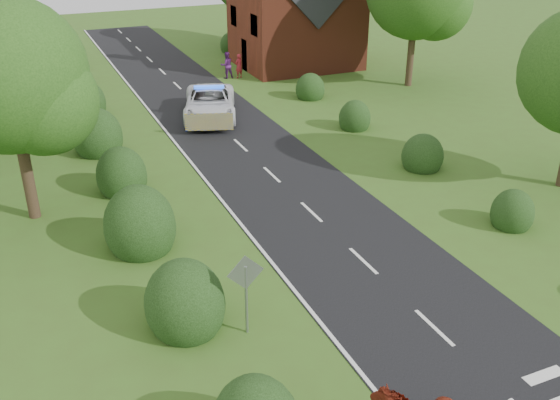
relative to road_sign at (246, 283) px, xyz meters
name	(u,v)px	position (x,y,z in m)	size (l,w,h in m)	color
ground	(434,328)	(5.00, -2.00, -1.65)	(120.00, 120.00, 0.00)	#3C5C1E
road	(248,152)	(5.00, 13.00, -1.64)	(6.00, 70.00, 0.02)	black
road_markings	(231,173)	(3.40, 10.93, -1.63)	(4.96, 70.00, 0.01)	white
hedgerow_left	(125,187)	(-1.51, 9.69, -0.91)	(2.75, 50.41, 3.00)	black
hedgerow_right	(407,148)	(11.60, 9.21, -1.10)	(2.10, 45.78, 2.10)	black
tree_left_a	(17,82)	(-4.75, 9.86, 3.69)	(5.74, 5.60, 8.38)	#332316
road_sign	(246,283)	(0.00, 0.00, 0.00)	(1.06, 0.08, 2.53)	gray
house	(296,12)	(14.49, 28.00, 2.13)	(8.00, 7.40, 9.17)	maroon
police_van	(210,103)	(5.00, 18.88, -0.82)	(4.52, 6.56, 1.81)	silver
pedestrian_red	(239,66)	(9.44, 26.26, -0.84)	(0.59, 0.39, 1.63)	#B52632
pedestrian_purple	(227,65)	(8.66, 26.50, -0.75)	(0.87, 0.68, 1.80)	#5B1F6A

